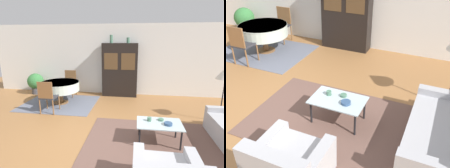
{
  "view_description": "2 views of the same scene",
  "coord_description": "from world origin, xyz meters",
  "views": [
    {
      "loc": [
        0.85,
        -3.14,
        2.11
      ],
      "look_at": [
        0.2,
        1.4,
        0.95
      ],
      "focal_mm": 28.0,
      "sensor_mm": 36.0,
      "label": 1
    },
    {
      "loc": [
        2.83,
        -3.06,
        2.92
      ],
      "look_at": [
        1.35,
        0.26,
        0.75
      ],
      "focal_mm": 42.0,
      "sensor_mm": 36.0,
      "label": 2
    }
  ],
  "objects": [
    {
      "name": "coffee_table",
      "position": [
        1.35,
        0.26,
        0.4
      ],
      "size": [
        0.92,
        0.59,
        0.44
      ],
      "color": "black",
      "rests_on": "area_rug"
    },
    {
      "name": "dining_table",
      "position": [
        -1.69,
        2.23,
        0.59
      ],
      "size": [
        1.28,
        1.28,
        0.73
      ],
      "color": "brown",
      "rests_on": "dining_rug"
    },
    {
      "name": "bowl_small",
      "position": [
        1.4,
        0.39,
        0.46
      ],
      "size": [
        0.11,
        0.11,
        0.04
      ],
      "color": "#4C7A60",
      "rests_on": "coffee_table"
    },
    {
      "name": "vase_short",
      "position": [
        0.51,
        3.37,
        2.1
      ],
      "size": [
        0.11,
        0.11,
        0.2
      ],
      "color": "#4C7A60",
      "rests_on": "display_cabinet"
    },
    {
      "name": "area_rug",
      "position": [
        1.25,
        0.22,
        0.0
      ],
      "size": [
        2.87,
        2.02,
        0.01
      ],
      "color": "brown",
      "rests_on": "ground_plane"
    },
    {
      "name": "wall_back",
      "position": [
        0.0,
        3.63,
        1.35
      ],
      "size": [
        10.0,
        0.06,
        2.7
      ],
      "color": "white",
      "rests_on": "ground_plane"
    },
    {
      "name": "dining_chair_near",
      "position": [
        -1.69,
        1.37,
        0.56
      ],
      "size": [
        0.44,
        0.44,
        0.96
      ],
      "color": "brown",
      "rests_on": "dining_rug"
    },
    {
      "name": "display_cabinet",
      "position": [
        0.22,
        3.37,
        1.0
      ],
      "size": [
        1.31,
        0.42,
        2.0
      ],
      "color": "black",
      "rests_on": "ground_plane"
    },
    {
      "name": "dining_rug",
      "position": [
        -1.71,
        2.19,
        0.01
      ],
      "size": [
        2.4,
        1.86,
        0.01
      ],
      "color": "slate",
      "rests_on": "ground_plane"
    },
    {
      "name": "vase_tall",
      "position": [
        -0.11,
        3.37,
        2.14
      ],
      "size": [
        0.11,
        0.11,
        0.29
      ],
      "color": "#4C7A60",
      "rests_on": "display_cabinet"
    },
    {
      "name": "dining_chair_far",
      "position": [
        -1.69,
        3.1,
        0.56
      ],
      "size": [
        0.44,
        0.44,
        0.96
      ],
      "rotation": [
        0.0,
        0.0,
        3.14
      ],
      "color": "brown",
      "rests_on": "dining_rug"
    },
    {
      "name": "ground_plane",
      "position": [
        0.0,
        0.0,
        0.0
      ],
      "size": [
        14.0,
        14.0,
        0.0
      ],
      "primitive_type": "plane",
      "color": "#9E6B3D"
    },
    {
      "name": "bowl",
      "position": [
        1.52,
        0.2,
        0.47
      ],
      "size": [
        0.16,
        0.16,
        0.05
      ],
      "color": "#33517A",
      "rests_on": "coffee_table"
    },
    {
      "name": "potted_plant",
      "position": [
        -3.13,
        3.13,
        0.47
      ],
      "size": [
        0.62,
        0.62,
        0.82
      ],
      "color": "#4C4C51",
      "rests_on": "ground_plane"
    },
    {
      "name": "cup",
      "position": [
        1.15,
        0.33,
        0.49
      ],
      "size": [
        0.09,
        0.09,
        0.08
      ],
      "color": "#4C7A60",
      "rests_on": "coffee_table"
    }
  ]
}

